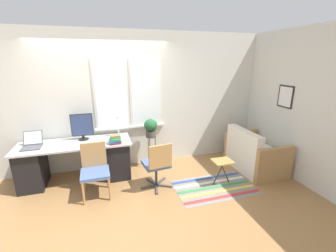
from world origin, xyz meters
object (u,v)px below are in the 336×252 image
monitor (82,127)px  couch_loveseat (254,155)px  mouse (100,143)px  book_stack (115,140)px  keyboard (84,145)px  desk_chair_wooden (95,169)px  potted_plant (151,127)px  folding_stool (222,163)px  laptop (32,144)px  office_chair_swivel (157,164)px  plant_stand (151,141)px  desk_lamp (118,123)px

monitor → couch_loveseat: size_ratio=0.43×
mouse → book_stack: bearing=-5.6°
keyboard → desk_chair_wooden: size_ratio=0.46×
keyboard → mouse: size_ratio=5.67×
mouse → potted_plant: potted_plant is taller
desk_chair_wooden → folding_stool: bearing=-9.8°
laptop → office_chair_swivel: laptop is taller
book_stack → potted_plant: (0.72, 0.36, 0.07)m
plant_stand → couch_loveseat: bearing=-19.7°
book_stack → potted_plant: 0.81m
keyboard → folding_stool: bearing=-17.1°
couch_loveseat → plant_stand: (-1.96, 0.70, 0.27)m
book_stack → office_chair_swivel: (0.64, -0.47, -0.34)m
laptop → keyboard: 0.86m
desk_lamp → desk_chair_wooden: size_ratio=0.51×
laptop → folding_stool: 3.29m
laptop → monitor: bearing=9.8°
plant_stand → monitor: bearing=179.6°
book_stack → folding_stool: 1.94m
laptop → desk_chair_wooden: size_ratio=0.41×
keyboard → mouse: (0.27, -0.01, 0.01)m
laptop → book_stack: size_ratio=1.56×
keyboard → potted_plant: potted_plant is taller
monitor → potted_plant: (1.28, -0.01, -0.11)m
laptop → potted_plant: potted_plant is taller
monitor → mouse: size_ratio=7.05×
desk_chair_wooden → mouse: bearing=72.3°
keyboard → office_chair_swivel: office_chair_swivel is taller
laptop → desk_chair_wooden: laptop is taller
desk_lamp → book_stack: desk_lamp is taller
mouse → couch_loveseat: couch_loveseat is taller
monitor → potted_plant: bearing=-0.4°
desk_chair_wooden → folding_stool: desk_chair_wooden is taller
mouse → potted_plant: size_ratio=0.20×
mouse → office_chair_swivel: (0.90, -0.50, -0.29)m
plant_stand → potted_plant: potted_plant is taller
desk_chair_wooden → couch_loveseat: 3.06m
monitor → potted_plant: size_ratio=1.42×
mouse → folding_stool: mouse is taller
plant_stand → desk_lamp: bearing=179.7°
keyboard → desk_lamp: (0.62, 0.33, 0.26)m
desk_chair_wooden → plant_stand: desk_chair_wooden is taller
desk_lamp → folding_stool: (1.69, -1.03, -0.59)m
potted_plant → folding_stool: potted_plant is taller
monitor → plant_stand: size_ratio=0.73×
mouse → folding_stool: (2.04, -0.69, -0.35)m
desk_chair_wooden → desk_lamp: bearing=55.8°
mouse → plant_stand: 1.05m
desk_chair_wooden → plant_stand: (1.09, 0.71, 0.11)m
desk_chair_wooden → book_stack: bearing=42.0°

